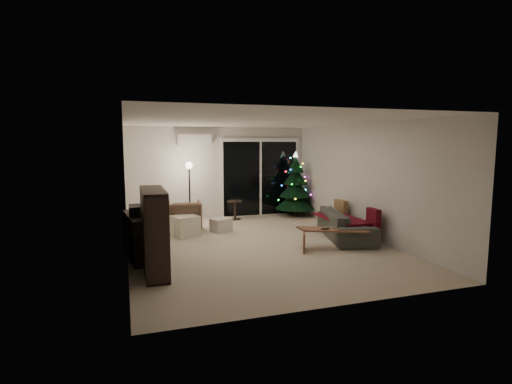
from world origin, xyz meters
TOP-DOWN VIEW (x-y plane):
  - room at (0.46, 1.49)m, footprint 6.50×7.51m
  - bookshelf at (-2.25, -1.13)m, footprint 0.62×1.39m
  - media_cabinet at (-2.25, -0.23)m, footprint 0.64×1.33m
  - stereo at (-2.25, -0.23)m, footprint 0.40×0.48m
  - armchair at (-1.20, 1.76)m, footprint 0.84×0.86m
  - ottoman at (-1.27, 1.20)m, footprint 0.66×0.66m
  - cardboard_box_a at (-1.29, 1.19)m, footprint 0.46×0.39m
  - cardboard_box_b at (-0.39, 1.42)m, footprint 0.55×0.50m
  - side_table at (0.31, 2.75)m, footprint 0.49×0.49m
  - floor_lamp at (-0.95, 2.51)m, footprint 0.24×0.24m
  - sofa at (2.05, -0.05)m, footprint 1.30×2.19m
  - sofa_throw at (1.95, -0.05)m, footprint 0.64×1.48m
  - cushion_a at (2.30, 0.60)m, footprint 0.15×0.40m
  - cushion_b at (2.30, -0.70)m, footprint 0.15×0.40m
  - coffee_table at (1.32, -0.75)m, footprint 1.33×0.93m
  - remote_a at (1.17, -0.75)m, footprint 0.16×0.05m
  - remote_b at (1.42, -0.70)m, footprint 0.15×0.09m
  - christmas_tree at (2.08, 2.75)m, footprint 1.38×1.38m

SIDE VIEW (x-z plane):
  - cardboard_box_a at x=-1.29m, z-range 0.00..0.29m
  - cardboard_box_b at x=-0.39m, z-range 0.00..0.31m
  - coffee_table at x=1.32m, z-range 0.00..0.40m
  - ottoman at x=-1.27m, z-range 0.00..0.46m
  - side_table at x=0.31m, z-range 0.00..0.52m
  - sofa at x=2.05m, z-range 0.00..0.60m
  - armchair at x=-1.20m, z-range 0.00..0.72m
  - media_cabinet at x=-2.25m, z-range 0.00..0.80m
  - remote_a at x=1.17m, z-range 0.40..0.42m
  - remote_b at x=1.42m, z-range 0.40..0.42m
  - sofa_throw at x=1.95m, z-range 0.41..0.46m
  - cushion_a at x=2.30m, z-range 0.35..0.74m
  - cushion_b at x=2.30m, z-range 0.35..0.74m
  - bookshelf at x=-2.25m, z-range 0.00..1.35m
  - floor_lamp at x=-0.95m, z-range 0.00..1.53m
  - stereo at x=-2.25m, z-range 0.80..0.97m
  - christmas_tree at x=2.08m, z-range 0.00..1.83m
  - room at x=0.46m, z-range -0.28..2.32m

